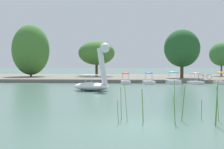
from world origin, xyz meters
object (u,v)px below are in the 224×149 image
(pedal_boat_cyan, at_px, (173,80))
(pedal_boat_orange, at_px, (220,80))
(bicycle_parked, at_px, (205,77))
(pedal_boat_red, at_px, (126,80))
(tree_broadleaf_right, at_px, (222,54))
(pedal_boat_pink, at_px, (196,80))
(tree_broadleaf_left, at_px, (182,48))
(pedal_boat_blue, at_px, (149,81))
(tree_broadleaf_behind_dock, at_px, (97,53))
(swan_boat, at_px, (94,79))
(tree_willow_overhanging, at_px, (31,50))

(pedal_boat_cyan, relative_size, pedal_boat_orange, 1.26)
(bicycle_parked, bearing_deg, pedal_boat_red, -164.02)
(pedal_boat_cyan, height_order, tree_broadleaf_right, tree_broadleaf_right)
(pedal_boat_pink, xyz_separation_m, tree_broadleaf_left, (-0.49, 6.25, 4.12))
(tree_broadleaf_left, bearing_deg, bicycle_parked, -57.55)
(pedal_boat_pink, distance_m, tree_broadleaf_right, 16.74)
(pedal_boat_pink, xyz_separation_m, pedal_boat_orange, (2.84, 0.04, 0.03))
(pedal_boat_orange, xyz_separation_m, tree_broadleaf_left, (-3.33, 6.21, 4.09))
(pedal_boat_blue, bearing_deg, bicycle_parked, 22.37)
(tree_broadleaf_behind_dock, xyz_separation_m, tree_broadleaf_left, (12.63, -6.12, 0.31))
(pedal_boat_red, relative_size, pedal_boat_orange, 1.07)
(swan_boat, relative_size, pedal_boat_blue, 1.89)
(pedal_boat_blue, height_order, pedal_boat_pink, pedal_boat_blue)
(pedal_boat_red, height_order, pedal_boat_pink, pedal_boat_red)
(swan_boat, bearing_deg, bicycle_parked, 45.19)
(swan_boat, distance_m, tree_broadleaf_behind_dock, 22.46)
(pedal_boat_red, bearing_deg, tree_willow_overhanging, 144.82)
(swan_boat, height_order, bicycle_parked, swan_boat)
(swan_boat, distance_m, pedal_boat_cyan, 12.80)
(swan_boat, xyz_separation_m, pedal_boat_cyan, (8.03, 9.95, -0.57))
(pedal_boat_red, xyz_separation_m, tree_broadleaf_behind_dock, (-5.01, 12.49, 3.81))
(pedal_boat_blue, xyz_separation_m, bicycle_parked, (7.18, 2.96, 0.40))
(pedal_boat_red, distance_m, tree_broadleaf_behind_dock, 13.99)
(pedal_boat_cyan, bearing_deg, pedal_boat_orange, -2.24)
(pedal_boat_pink, distance_m, pedal_boat_orange, 2.84)
(pedal_boat_red, xyz_separation_m, bicycle_parked, (9.88, 2.83, 0.34))
(pedal_boat_blue, distance_m, pedal_boat_pink, 5.42)
(pedal_boat_red, xyz_separation_m, pedal_boat_pink, (8.12, 0.12, -0.01))
(pedal_boat_pink, height_order, tree_broadleaf_right, tree_broadleaf_right)
(pedal_boat_orange, distance_m, tree_broadleaf_left, 8.15)
(swan_boat, xyz_separation_m, tree_broadleaf_behind_dock, (-2.56, 22.07, 3.26))
(pedal_boat_pink, relative_size, tree_broadleaf_left, 0.33)
(pedal_boat_red, bearing_deg, pedal_boat_cyan, 3.77)
(pedal_boat_pink, distance_m, tree_broadleaf_left, 7.50)
(pedal_boat_cyan, relative_size, tree_broadleaf_right, 0.42)
(swan_boat, relative_size, tree_broadleaf_left, 0.60)
(pedal_boat_blue, height_order, pedal_boat_orange, pedal_boat_orange)
(pedal_boat_orange, relative_size, tree_broadleaf_right, 0.33)
(swan_boat, xyz_separation_m, pedal_boat_orange, (13.41, 9.74, -0.53))
(swan_boat, bearing_deg, pedal_boat_cyan, 51.09)
(pedal_boat_blue, distance_m, tree_willow_overhanging, 21.55)
(tree_willow_overhanging, bearing_deg, pedal_boat_blue, -31.24)
(pedal_boat_blue, bearing_deg, tree_broadleaf_left, 52.82)
(tree_broadleaf_left, bearing_deg, pedal_boat_cyan, -108.83)
(pedal_boat_blue, bearing_deg, pedal_boat_cyan, 9.75)
(pedal_boat_pink, xyz_separation_m, tree_willow_overhanging, (-23.47, 10.71, 4.27))
(pedal_boat_blue, relative_size, bicycle_parked, 1.28)
(pedal_boat_pink, bearing_deg, tree_broadleaf_right, 62.98)
(pedal_boat_blue, relative_size, tree_broadleaf_left, 0.32)
(swan_boat, relative_size, tree_broadleaf_behind_dock, 0.64)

